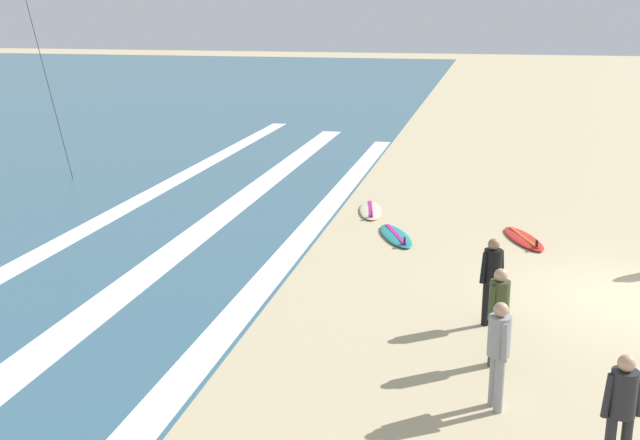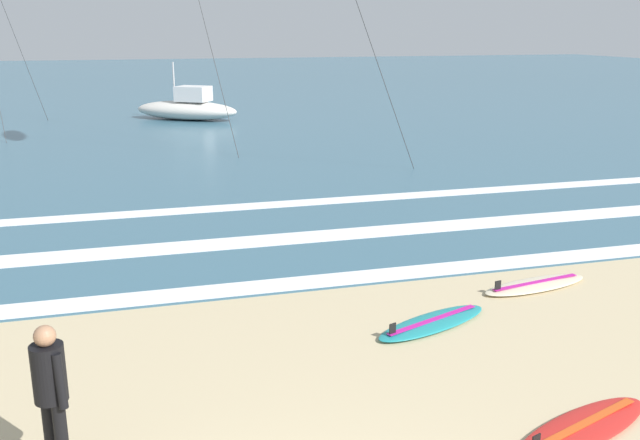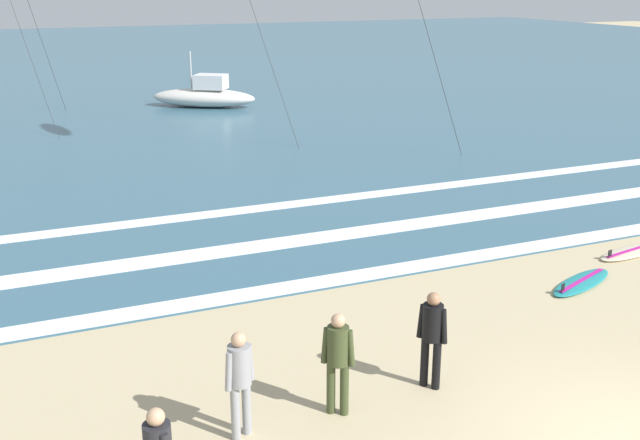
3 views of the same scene
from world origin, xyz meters
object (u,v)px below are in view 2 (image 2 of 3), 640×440
Objects in this scene: surfboard_right_spare at (583,427)px; surfboard_left_pile at (433,323)px; surfboard_foreground_flat at (535,285)px; offshore_boat at (187,108)px; surfer_foreground_main at (51,387)px.

surfboard_left_pile is (-0.41, 3.06, 0.00)m from surfboard_right_spare.
surfboard_right_spare is at bearing -82.31° from surfboard_left_pile.
offshore_boat is (-3.65, 24.19, 0.51)m from surfboard_foreground_flat.
surfboard_right_spare and surfboard_left_pile have the same top height.
surfer_foreground_main is at bearing -156.11° from surfboard_foreground_flat.
surfboard_foreground_flat is 24.47m from offshore_boat.
offshore_boat is (3.81, 27.50, -0.40)m from surfer_foreground_main.
surfer_foreground_main is 5.63m from surfboard_right_spare.
offshore_boat is at bearing 98.57° from surfboard_foreground_flat.
surfboard_right_spare is at bearing -86.56° from offshore_boat.
surfer_foreground_main is at bearing 172.22° from surfboard_right_spare.
offshore_boat is at bearing 82.12° from surfer_foreground_main.
surfer_foreground_main reaches higher than surfboard_right_spare.
surfboard_foreground_flat is 0.41× the size of offshore_boat.
surfer_foreground_main is 0.74× the size of surfboard_foreground_flat.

